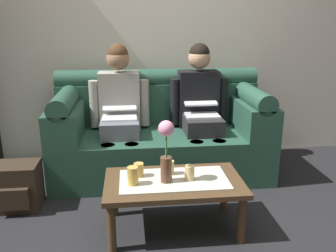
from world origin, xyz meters
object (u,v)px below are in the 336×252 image
(cup_far_left, at_px, (170,167))
(couch, at_px, (160,134))
(person_right, at_px, (200,104))
(flower_vase, at_px, (166,148))
(cup_near_left, at_px, (190,173))
(cup_near_right, at_px, (133,176))
(backpack_left, at_px, (18,187))
(coffee_table, at_px, (174,186))
(person_left, at_px, (120,106))
(cup_far_center, at_px, (139,170))

(cup_far_left, bearing_deg, couch, 88.88)
(person_right, height_order, flower_vase, person_right)
(flower_vase, bearing_deg, cup_near_left, 3.74)
(person_right, relative_size, flower_vase, 2.85)
(cup_near_right, relative_size, backpack_left, 0.34)
(backpack_left, bearing_deg, cup_near_right, -27.55)
(coffee_table, distance_m, cup_near_right, 0.31)
(coffee_table, relative_size, cup_near_right, 7.70)
(coffee_table, distance_m, cup_near_left, 0.15)
(couch, bearing_deg, cup_near_right, -104.53)
(couch, distance_m, backpack_left, 1.34)
(person_right, bearing_deg, cup_near_right, -121.49)
(couch, relative_size, flower_vase, 4.63)
(coffee_table, bearing_deg, cup_near_right, -169.27)
(person_left, bearing_deg, flower_vase, -72.94)
(cup_near_right, bearing_deg, backpack_left, 152.45)
(couch, height_order, cup_near_right, couch)
(person_left, distance_m, flower_vase, 1.11)
(cup_far_center, distance_m, cup_far_left, 0.22)
(coffee_table, bearing_deg, couch, 90.00)
(person_right, relative_size, cup_near_right, 9.90)
(person_left, bearing_deg, cup_near_right, -84.69)
(couch, relative_size, person_left, 1.62)
(person_right, xyz_separation_m, coffee_table, (-0.38, -1.02, -0.33))
(person_left, xyz_separation_m, cup_far_left, (0.36, -0.94, -0.23))
(couch, xyz_separation_m, cup_far_center, (-0.24, -0.96, 0.05))
(couch, height_order, coffee_table, couch)
(flower_vase, relative_size, cup_near_right, 3.47)
(cup_near_left, distance_m, cup_near_right, 0.39)
(couch, relative_size, cup_far_left, 20.10)
(person_right, height_order, cup_far_left, person_right)
(person_left, height_order, person_right, same)
(coffee_table, bearing_deg, person_right, 69.64)
(cup_near_left, height_order, cup_near_right, cup_near_right)
(cup_near_left, bearing_deg, coffee_table, 167.94)
(cup_far_left, xyz_separation_m, backpack_left, (-1.16, 0.33, -0.25))
(person_right, distance_m, backpack_left, 1.74)
(coffee_table, bearing_deg, flower_vase, -149.28)
(cup_far_center, bearing_deg, cup_far_left, 3.87)
(couch, height_order, cup_near_left, couch)
(backpack_left, bearing_deg, person_left, 37.51)
(cup_far_left, bearing_deg, backpack_left, 164.16)
(person_left, bearing_deg, coffee_table, -69.65)
(couch, bearing_deg, coffee_table, -90.00)
(person_left, height_order, coffee_table, person_left)
(person_left, xyz_separation_m, cup_far_center, (0.14, -0.95, -0.23))
(cup_near_right, relative_size, cup_far_left, 1.25)
(cup_far_center, relative_size, cup_far_left, 0.98)
(cup_far_left, bearing_deg, cup_near_left, -41.25)
(person_right, height_order, cup_near_right, person_right)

